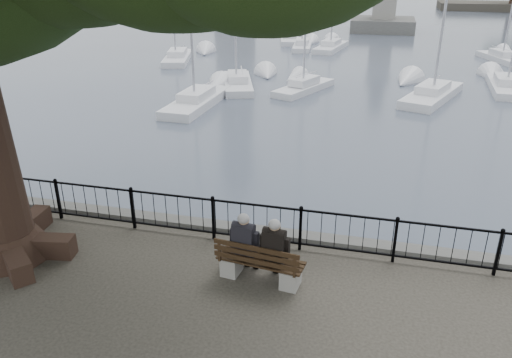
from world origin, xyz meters
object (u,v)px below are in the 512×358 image
(bench, at_px, (260,267))
(lion_monument, at_px, (385,8))
(person_left, at_px, (246,246))
(person_right, at_px, (276,252))

(bench, xyz_separation_m, lion_monument, (1.58, 48.78, 1.07))
(bench, relative_size, lion_monument, 0.19)
(person_left, bearing_deg, lion_monument, 87.77)
(bench, bearing_deg, person_left, 155.73)
(person_left, distance_m, lion_monument, 48.68)
(person_left, height_order, lion_monument, lion_monument)
(person_right, bearing_deg, bench, -168.93)
(bench, height_order, person_left, person_left)
(bench, distance_m, person_left, 0.49)
(bench, xyz_separation_m, person_right, (0.32, 0.06, 0.35))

